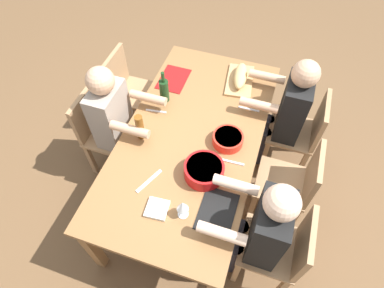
{
  "coord_description": "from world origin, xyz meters",
  "views": [
    {
      "loc": [
        1.42,
        0.48,
        2.67
      ],
      "look_at": [
        0.0,
        0.0,
        0.63
      ],
      "focal_mm": 30.02,
      "sensor_mm": 36.0,
      "label": 1
    }
  ],
  "objects_px": {
    "chair_far_left": "(302,131)",
    "diner_far_right": "(261,228)",
    "dining_table": "(192,141)",
    "chair_far_right": "(282,248)",
    "napkin_stack": "(157,209)",
    "diner_near_center": "(116,118)",
    "chair_far_center": "(294,183)",
    "cutting_board": "(240,81)",
    "wine_glass": "(183,206)",
    "diner_far_left": "(287,109)",
    "serving_bowl_fruit": "(204,170)",
    "chair_near_center": "(102,129)",
    "serving_bowl_salad": "(228,139)",
    "beer_bottle": "(140,127)",
    "chair_near_left": "(128,88)",
    "bread_loaf": "(240,76)",
    "wine_bottle": "(164,90)"
  },
  "relations": [
    {
      "from": "chair_far_left",
      "to": "diner_far_right",
      "type": "height_order",
      "value": "diner_far_right"
    },
    {
      "from": "dining_table",
      "to": "chair_far_right",
      "type": "bearing_deg",
      "value": 57.04
    },
    {
      "from": "chair_far_left",
      "to": "napkin_stack",
      "type": "distance_m",
      "value": 1.49
    },
    {
      "from": "diner_near_center",
      "to": "napkin_stack",
      "type": "relative_size",
      "value": 8.57
    },
    {
      "from": "chair_far_center",
      "to": "napkin_stack",
      "type": "xyz_separation_m",
      "value": [
        0.65,
        -0.86,
        0.27
      ]
    },
    {
      "from": "chair_far_right",
      "to": "dining_table",
      "type": "bearing_deg",
      "value": -122.96
    },
    {
      "from": "diner_far_right",
      "to": "cutting_board",
      "type": "distance_m",
      "value": 1.32
    },
    {
      "from": "chair_far_left",
      "to": "napkin_stack",
      "type": "bearing_deg",
      "value": -35.69
    },
    {
      "from": "dining_table",
      "to": "napkin_stack",
      "type": "distance_m",
      "value": 0.66
    },
    {
      "from": "chair_far_right",
      "to": "wine_glass",
      "type": "xyz_separation_m",
      "value": [
        0.09,
        -0.68,
        0.37
      ]
    },
    {
      "from": "diner_far_left",
      "to": "wine_glass",
      "type": "distance_m",
      "value": 1.28
    },
    {
      "from": "chair_far_left",
      "to": "serving_bowl_fruit",
      "type": "xyz_separation_m",
      "value": [
        0.84,
        -0.65,
        0.32
      ]
    },
    {
      "from": "cutting_board",
      "to": "wine_glass",
      "type": "bearing_deg",
      "value": -2.37
    },
    {
      "from": "diner_far_left",
      "to": "chair_near_center",
      "type": "bearing_deg",
      "value": -69.99
    },
    {
      "from": "serving_bowl_salad",
      "to": "serving_bowl_fruit",
      "type": "height_order",
      "value": "serving_bowl_fruit"
    },
    {
      "from": "chair_near_center",
      "to": "diner_far_left",
      "type": "bearing_deg",
      "value": 110.01
    },
    {
      "from": "serving_bowl_salad",
      "to": "cutting_board",
      "type": "bearing_deg",
      "value": -174.18
    },
    {
      "from": "chair_far_center",
      "to": "cutting_board",
      "type": "height_order",
      "value": "chair_far_center"
    },
    {
      "from": "diner_far_right",
      "to": "cutting_board",
      "type": "height_order",
      "value": "diner_far_right"
    },
    {
      "from": "dining_table",
      "to": "chair_far_left",
      "type": "relative_size",
      "value": 2.31
    },
    {
      "from": "wine_glass",
      "to": "chair_far_center",
      "type": "bearing_deg",
      "value": 132.48
    },
    {
      "from": "chair_far_center",
      "to": "diner_far_right",
      "type": "height_order",
      "value": "diner_far_right"
    },
    {
      "from": "chair_near_center",
      "to": "chair_far_right",
      "type": "bearing_deg",
      "value": 72.04
    },
    {
      "from": "chair_far_center",
      "to": "napkin_stack",
      "type": "height_order",
      "value": "chair_far_center"
    },
    {
      "from": "serving_bowl_salad",
      "to": "beer_bottle",
      "type": "height_order",
      "value": "beer_bottle"
    },
    {
      "from": "dining_table",
      "to": "chair_far_left",
      "type": "distance_m",
      "value": 1.01
    },
    {
      "from": "chair_near_left",
      "to": "serving_bowl_salad",
      "type": "distance_m",
      "value": 1.26
    },
    {
      "from": "chair_near_center",
      "to": "chair_near_left",
      "type": "xyz_separation_m",
      "value": [
        -0.54,
        0.0,
        0.0
      ]
    },
    {
      "from": "chair_far_left",
      "to": "diner_far_left",
      "type": "xyz_separation_m",
      "value": [
        0.0,
        -0.18,
        0.21
      ]
    },
    {
      "from": "diner_far_left",
      "to": "chair_near_left",
      "type": "bearing_deg",
      "value": -90.0
    },
    {
      "from": "diner_near_center",
      "to": "dining_table",
      "type": "bearing_deg",
      "value": 90.0
    },
    {
      "from": "chair_near_center",
      "to": "napkin_stack",
      "type": "bearing_deg",
      "value": 51.4
    },
    {
      "from": "chair_far_left",
      "to": "beer_bottle",
      "type": "xyz_separation_m",
      "value": [
        0.67,
        -1.19,
        0.37
      ]
    },
    {
      "from": "napkin_stack",
      "to": "diner_near_center",
      "type": "bearing_deg",
      "value": -135.87
    },
    {
      "from": "dining_table",
      "to": "chair_far_center",
      "type": "xyz_separation_m",
      "value": [
        0.0,
        0.83,
        -0.18
      ]
    },
    {
      "from": "beer_bottle",
      "to": "cutting_board",
      "type": "bearing_deg",
      "value": 145.63
    },
    {
      "from": "diner_far_right",
      "to": "chair_near_left",
      "type": "bearing_deg",
      "value": -126.07
    },
    {
      "from": "dining_table",
      "to": "wine_glass",
      "type": "xyz_separation_m",
      "value": [
        0.63,
        0.15,
        0.19
      ]
    },
    {
      "from": "dining_table",
      "to": "bread_loaf",
      "type": "relative_size",
      "value": 6.15
    },
    {
      "from": "chair_near_left",
      "to": "diner_far_left",
      "type": "bearing_deg",
      "value": 90.0
    },
    {
      "from": "bread_loaf",
      "to": "wine_bottle",
      "type": "height_order",
      "value": "wine_bottle"
    },
    {
      "from": "chair_far_right",
      "to": "wine_bottle",
      "type": "relative_size",
      "value": 2.93
    },
    {
      "from": "chair_far_center",
      "to": "diner_far_right",
      "type": "relative_size",
      "value": 0.71
    },
    {
      "from": "diner_far_left",
      "to": "serving_bowl_salad",
      "type": "relative_size",
      "value": 5.24
    },
    {
      "from": "dining_table",
      "to": "chair_far_left",
      "type": "bearing_deg",
      "value": 122.96
    },
    {
      "from": "chair_near_left",
      "to": "serving_bowl_salad",
      "type": "xyz_separation_m",
      "value": [
        0.52,
        1.11,
        0.3
      ]
    },
    {
      "from": "chair_far_right",
      "to": "bread_loaf",
      "type": "bearing_deg",
      "value": -153.01
    },
    {
      "from": "chair_far_left",
      "to": "bread_loaf",
      "type": "height_order",
      "value": "same"
    },
    {
      "from": "diner_near_center",
      "to": "chair_far_right",
      "type": "bearing_deg",
      "value": 69.99
    },
    {
      "from": "chair_near_center",
      "to": "serving_bowl_salad",
      "type": "height_order",
      "value": "chair_near_center"
    }
  ]
}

